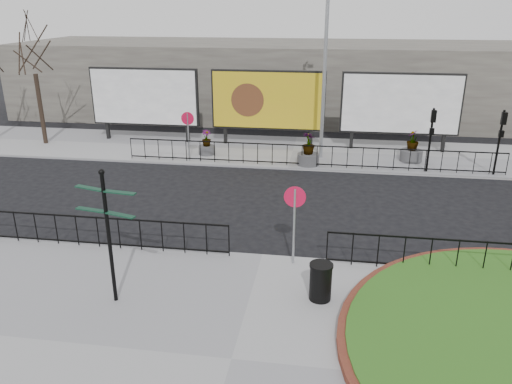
% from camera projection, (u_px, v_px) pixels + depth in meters
% --- Properties ---
extents(ground, '(90.00, 90.00, 0.00)m').
position_uv_depth(ground, '(262.00, 258.00, 15.74)').
color(ground, black).
rests_on(ground, ground).
extents(pavement_near, '(30.00, 10.00, 0.12)m').
position_uv_depth(pavement_near, '(232.00, 361.00, 11.09)').
color(pavement_near, gray).
rests_on(pavement_near, ground).
extents(pavement_far, '(44.00, 6.00, 0.12)m').
position_uv_depth(pavement_far, '(293.00, 152.00, 26.82)').
color(pavement_far, gray).
rests_on(pavement_far, ground).
extents(railing_near_left, '(10.00, 0.10, 1.10)m').
position_uv_depth(railing_near_left, '(77.00, 230.00, 16.06)').
color(railing_near_left, black).
rests_on(railing_near_left, pavement_near).
extents(railing_near_right, '(9.00, 0.10, 1.10)m').
position_uv_depth(railing_near_right, '(485.00, 258.00, 14.32)').
color(railing_near_right, black).
rests_on(railing_near_right, pavement_near).
extents(railing_far, '(18.00, 0.10, 1.10)m').
position_uv_depth(railing_far, '(309.00, 156.00, 23.97)').
color(railing_far, black).
rests_on(railing_far, pavement_far).
extents(speed_sign_far, '(0.64, 0.07, 2.47)m').
position_uv_depth(speed_sign_far, '(188.00, 126.00, 24.46)').
color(speed_sign_far, gray).
rests_on(speed_sign_far, pavement_far).
extents(speed_sign_near, '(0.64, 0.07, 2.47)m').
position_uv_depth(speed_sign_near, '(295.00, 208.00, 14.56)').
color(speed_sign_near, gray).
rests_on(speed_sign_near, pavement_near).
extents(billboard_left, '(6.20, 0.31, 4.10)m').
position_uv_depth(billboard_left, '(144.00, 97.00, 28.01)').
color(billboard_left, black).
rests_on(billboard_left, pavement_far).
extents(billboard_mid, '(6.20, 0.31, 4.10)m').
position_uv_depth(billboard_mid, '(268.00, 101.00, 27.03)').
color(billboard_mid, black).
rests_on(billboard_mid, pavement_far).
extents(billboard_right, '(6.20, 0.31, 4.10)m').
position_uv_depth(billboard_right, '(401.00, 104.00, 26.06)').
color(billboard_right, black).
rests_on(billboard_right, pavement_far).
extents(lamp_post, '(0.74, 0.18, 9.23)m').
position_uv_depth(lamp_post, '(325.00, 63.00, 24.00)').
color(lamp_post, gray).
rests_on(lamp_post, pavement_far).
extents(signal_pole_a, '(0.22, 0.26, 3.00)m').
position_uv_depth(signal_pole_a, '(432.00, 131.00, 22.73)').
color(signal_pole_a, black).
rests_on(signal_pole_a, pavement_far).
extents(signal_pole_b, '(0.22, 0.26, 3.00)m').
position_uv_depth(signal_pole_b, '(501.00, 133.00, 22.32)').
color(signal_pole_b, black).
rests_on(signal_pole_b, pavement_far).
extents(tree_left, '(2.00, 2.00, 7.00)m').
position_uv_depth(tree_left, '(36.00, 80.00, 27.05)').
color(tree_left, '#2D2119').
rests_on(tree_left, pavement_far).
extents(building_backdrop, '(40.00, 10.00, 5.00)m').
position_uv_depth(building_backdrop, '(305.00, 80.00, 35.21)').
color(building_backdrop, slate).
rests_on(building_backdrop, ground).
extents(fingerpost_sign, '(1.71, 0.62, 3.66)m').
position_uv_depth(fingerpost_sign, '(107.00, 224.00, 12.50)').
color(fingerpost_sign, black).
rests_on(fingerpost_sign, pavement_near).
extents(litter_bin, '(0.63, 0.63, 1.04)m').
position_uv_depth(litter_bin, '(321.00, 282.00, 13.15)').
color(litter_bin, black).
rests_on(litter_bin, pavement_near).
extents(planter_a, '(0.86, 0.86, 1.29)m').
position_uv_depth(planter_a, '(207.00, 146.00, 26.01)').
color(planter_a, '#4C4C4F').
rests_on(planter_a, pavement_far).
extents(planter_b, '(1.06, 1.06, 1.62)m').
position_uv_depth(planter_b, '(308.00, 153.00, 24.25)').
color(planter_b, '#4C4C4F').
rests_on(planter_b, pavement_far).
extents(planter_c, '(1.09, 1.09, 1.61)m').
position_uv_depth(planter_c, '(412.00, 150.00, 24.84)').
color(planter_c, '#4C4C4F').
rests_on(planter_c, pavement_far).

